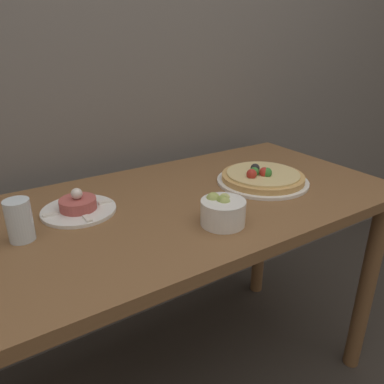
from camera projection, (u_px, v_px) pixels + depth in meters
name	position (u px, v px, depth m)	size (l,w,h in m)	color
back_wall	(104.00, 20.00, 1.31)	(8.00, 0.05, 2.60)	slate
dining_table	(176.00, 233.00, 1.19)	(1.43, 0.70, 0.78)	brown
pizza_plate	(262.00, 178.00, 1.28)	(0.31, 0.31, 0.06)	white
tartare_plate	(78.00, 207.00, 1.07)	(0.21, 0.21, 0.07)	white
small_bowl	(223.00, 210.00, 1.00)	(0.12, 0.12, 0.08)	white
drinking_glass	(19.00, 220.00, 0.91)	(0.06, 0.06, 0.11)	silver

